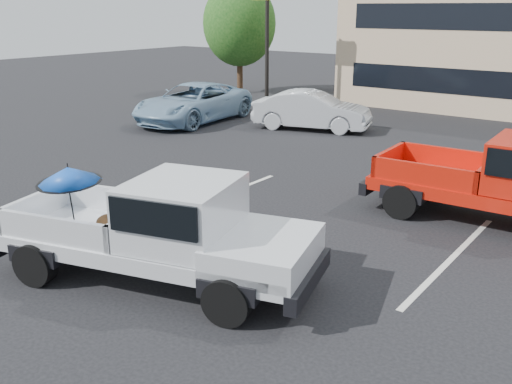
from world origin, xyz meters
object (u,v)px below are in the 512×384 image
silver_sedan (312,110)px  blue_suv (193,103)px  tree_left (239,24)px  motel_sign (267,6)px  silver_pickup (170,226)px

silver_sedan → blue_suv: size_ratio=0.80×
silver_sedan → tree_left: bearing=37.3°
motel_sign → tree_left: (-4.00, 3.00, -0.92)m
tree_left → silver_pickup: (13.43, -18.93, -2.68)m
motel_sign → silver_pickup: bearing=-59.4°
silver_pickup → blue_suv: 14.76m
silver_pickup → silver_sedan: silver_pickup is taller
tree_left → motel_sign: bearing=-36.9°
silver_pickup → tree_left: bearing=109.8°
motel_sign → blue_suv: size_ratio=1.06×
silver_sedan → blue_suv: blue_suv is taller
blue_suv → tree_left: bearing=110.5°
tree_left → silver_sedan: size_ratio=1.33×
motel_sign → blue_suv: (-0.30, -4.83, -3.86)m
silver_pickup → silver_sedan: bearing=95.7°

